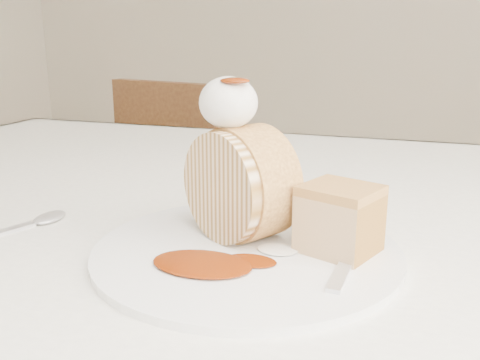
% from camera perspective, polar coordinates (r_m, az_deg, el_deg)
% --- Properties ---
extents(table, '(1.40, 0.90, 0.75)m').
position_cam_1_polar(table, '(0.70, 1.53, -8.78)').
color(table, white).
rests_on(table, ground).
extents(chair_far, '(0.46, 0.46, 0.82)m').
position_cam_1_polar(chair_far, '(1.71, -5.52, -1.13)').
color(chair_far, brown).
rests_on(chair_far, ground).
extents(plate, '(0.37, 0.37, 0.01)m').
position_cam_1_polar(plate, '(0.50, 0.73, -7.58)').
color(plate, white).
rests_on(plate, table).
extents(roulade_slice, '(0.12, 0.11, 0.11)m').
position_cam_1_polar(roulade_slice, '(0.51, -0.01, -0.44)').
color(roulade_slice, beige).
rests_on(roulade_slice, plate).
extents(cake_chunk, '(0.08, 0.08, 0.05)m').
position_cam_1_polar(cake_chunk, '(0.49, 10.55, -4.54)').
color(cake_chunk, tan).
rests_on(cake_chunk, plate).
extents(whipped_cream, '(0.05, 0.05, 0.05)m').
position_cam_1_polar(whipped_cream, '(0.50, -1.25, 8.25)').
color(whipped_cream, white).
rests_on(whipped_cream, roulade_slice).
extents(caramel_drizzle, '(0.03, 0.02, 0.01)m').
position_cam_1_polar(caramel_drizzle, '(0.48, -0.55, 11.26)').
color(caramel_drizzle, '#651F04').
rests_on(caramel_drizzle, whipped_cream).
extents(caramel_pool, '(0.10, 0.09, 0.00)m').
position_cam_1_polar(caramel_pool, '(0.46, -4.08, -8.88)').
color(caramel_pool, '#651F04').
rests_on(caramel_pool, plate).
extents(fork, '(0.03, 0.17, 0.00)m').
position_cam_1_polar(fork, '(0.47, 11.35, -8.49)').
color(fork, silver).
rests_on(fork, plate).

